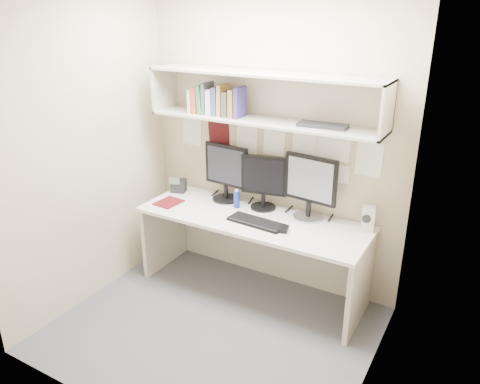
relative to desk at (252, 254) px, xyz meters
The scene contains 19 objects.
floor 0.75m from the desk, 90.00° to the right, with size 2.40×2.00×0.01m, color #4D4C52.
wall_back 1.00m from the desk, 90.00° to the left, with size 2.40×0.02×2.60m, color tan.
wall_front 1.90m from the desk, 90.00° to the right, with size 2.40×0.02×2.60m, color tan.
wall_left 1.65m from the desk, 151.57° to the right, with size 0.02×2.00×2.60m, color tan.
wall_right 1.65m from the desk, 28.43° to the right, with size 0.02×2.00×2.60m, color tan.
desk is the anchor object (origin of this frame).
overhead_hutch 1.37m from the desk, 90.00° to the left, with size 2.00×0.38×0.40m.
pinned_papers 0.95m from the desk, 90.00° to the left, with size 1.92×0.01×0.48m, color white, non-canonical shape.
monitor_left 0.79m from the desk, 151.06° to the left, with size 0.45×0.25×0.52m.
monitor_center 0.66m from the desk, 92.10° to the left, with size 0.41×0.23×0.48m.
monitor_right 0.81m from the desk, 27.55° to the left, with size 0.47×0.26×0.55m.
keyboard 0.40m from the desk, 49.35° to the right, with size 0.49×0.17×0.02m, color black.
mouse 0.53m from the desk, 19.00° to the right, with size 0.07×0.11×0.03m, color black.
speaker 1.06m from the desk, 13.89° to the left, with size 0.12×0.12×0.20m.
blue_bottle 0.51m from the desk, 154.53° to the left, with size 0.05×0.05×0.17m.
maroon_notebook 0.90m from the desk, behind, with size 0.19×0.24×0.01m, color #560E13.
desk_phone 1.01m from the desk, 169.99° to the left, with size 0.16×0.16×0.16m.
book_stack 1.37m from the desk, 162.56° to the left, with size 0.50×0.16×0.27m.
hutch_tray 1.30m from the desk, 16.95° to the left, with size 0.38×0.15×0.03m, color black.
Camera 1 is at (1.71, -2.56, 2.39)m, focal length 35.00 mm.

